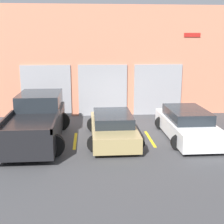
{
  "coord_description": "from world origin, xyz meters",
  "views": [
    {
      "loc": [
        -1.04,
        -14.02,
        4.2
      ],
      "look_at": [
        0.0,
        -0.94,
        1.1
      ],
      "focal_mm": 50.0,
      "sensor_mm": 36.0,
      "label": 1
    }
  ],
  "objects": [
    {
      "name": "parking_stripe_right",
      "position": [
        4.8,
        -1.44,
        0.0
      ],
      "size": [
        0.12,
        2.2,
        0.01
      ],
      "primitive_type": "cube",
      "color": "gold",
      "rests_on": "ground"
    },
    {
      "name": "pickup_truck",
      "position": [
        -3.2,
        -1.12,
        0.85
      ],
      "size": [
        2.61,
        5.53,
        1.8
      ],
      "color": "black",
      "rests_on": "ground"
    },
    {
      "name": "ground_plane",
      "position": [
        0.0,
        0.0,
        0.0
      ],
      "size": [
        28.0,
        28.0,
        0.0
      ],
      "primitive_type": "plane",
      "color": "#3D3D3F"
    },
    {
      "name": "shophouse_building",
      "position": [
        -0.01,
        3.29,
        2.93
      ],
      "size": [
        17.02,
        0.68,
        5.95
      ],
      "color": "#D17A5B",
      "rests_on": "ground"
    },
    {
      "name": "parking_stripe_left",
      "position": [
        -1.6,
        -1.44,
        0.0
      ],
      "size": [
        0.12,
        2.2,
        0.01
      ],
      "primitive_type": "cube",
      "color": "gold",
      "rests_on": "ground"
    },
    {
      "name": "parking_stripe_centre",
      "position": [
        1.6,
        -1.44,
        0.0
      ],
      "size": [
        0.12,
        2.2,
        0.01
      ],
      "primitive_type": "cube",
      "color": "gold",
      "rests_on": "ground"
    },
    {
      "name": "sedan_side",
      "position": [
        0.0,
        -1.41,
        0.55
      ],
      "size": [
        2.2,
        4.37,
        1.14
      ],
      "color": "#9E8956",
      "rests_on": "ground"
    },
    {
      "name": "sedan_white",
      "position": [
        3.2,
        -1.41,
        0.6
      ],
      "size": [
        2.15,
        4.58,
        1.26
      ],
      "color": "white",
      "rests_on": "ground"
    }
  ]
}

